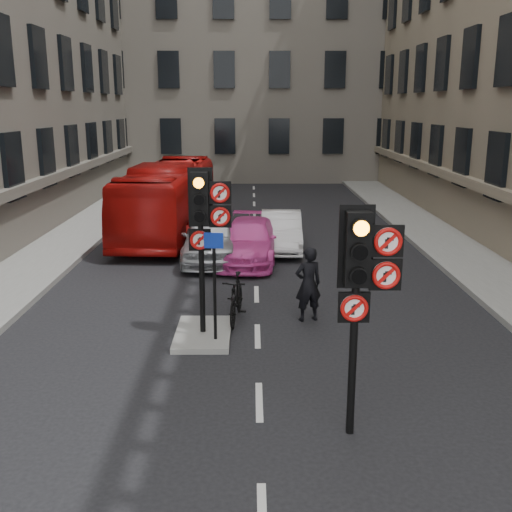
{
  "coord_description": "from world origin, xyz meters",
  "views": [
    {
      "loc": [
        -0.12,
        -7.36,
        4.98
      ],
      "look_at": [
        -0.06,
        1.97,
        2.6
      ],
      "focal_mm": 42.0,
      "sensor_mm": 36.0,
      "label": 1
    }
  ],
  "objects_px": {
    "car_pink": "(249,241)",
    "motorcycle": "(236,298)",
    "info_sign": "(214,271)",
    "motorcyclist": "(308,284)",
    "signal_near": "(362,274)",
    "car_white": "(281,231)",
    "car_silver": "(211,237)",
    "bus_red": "(169,198)",
    "signal_far": "(204,216)"
  },
  "relations": [
    {
      "from": "car_silver",
      "to": "bus_red",
      "type": "bearing_deg",
      "value": 112.64
    },
    {
      "from": "car_pink",
      "to": "motorcyclist",
      "type": "height_order",
      "value": "motorcyclist"
    },
    {
      "from": "car_pink",
      "to": "bus_red",
      "type": "height_order",
      "value": "bus_red"
    },
    {
      "from": "car_silver",
      "to": "info_sign",
      "type": "distance_m",
      "value": 7.19
    },
    {
      "from": "motorcycle",
      "to": "motorcyclist",
      "type": "distance_m",
      "value": 1.72
    },
    {
      "from": "car_pink",
      "to": "bus_red",
      "type": "bearing_deg",
      "value": 132.05
    },
    {
      "from": "motorcycle",
      "to": "info_sign",
      "type": "distance_m",
      "value": 1.85
    },
    {
      "from": "bus_red",
      "to": "info_sign",
      "type": "xyz_separation_m",
      "value": [
        2.47,
        -11.34,
        0.23
      ]
    },
    {
      "from": "car_white",
      "to": "motorcyclist",
      "type": "distance_m",
      "value": 7.14
    },
    {
      "from": "signal_near",
      "to": "car_pink",
      "type": "xyz_separation_m",
      "value": [
        -1.7,
        10.57,
        -1.92
      ]
    },
    {
      "from": "car_pink",
      "to": "motorcycle",
      "type": "height_order",
      "value": "car_pink"
    },
    {
      "from": "signal_near",
      "to": "car_silver",
      "type": "distance_m",
      "value": 11.21
    },
    {
      "from": "car_white",
      "to": "motorcycle",
      "type": "bearing_deg",
      "value": -99.15
    },
    {
      "from": "signal_near",
      "to": "motorcycle",
      "type": "distance_m",
      "value": 5.75
    },
    {
      "from": "signal_far",
      "to": "bus_red",
      "type": "relative_size",
      "value": 0.36
    },
    {
      "from": "car_silver",
      "to": "motorcycle",
      "type": "relative_size",
      "value": 2.42
    },
    {
      "from": "car_silver",
      "to": "car_white",
      "type": "bearing_deg",
      "value": 30.17
    },
    {
      "from": "signal_near",
      "to": "signal_far",
      "type": "xyz_separation_m",
      "value": [
        -2.6,
        4.0,
        0.12
      ]
    },
    {
      "from": "signal_near",
      "to": "info_sign",
      "type": "height_order",
      "value": "signal_near"
    },
    {
      "from": "car_silver",
      "to": "car_pink",
      "type": "xyz_separation_m",
      "value": [
        1.25,
        -0.09,
        -0.1
      ]
    },
    {
      "from": "car_white",
      "to": "car_pink",
      "type": "bearing_deg",
      "value": -123.69
    },
    {
      "from": "car_silver",
      "to": "car_pink",
      "type": "relative_size",
      "value": 0.98
    },
    {
      "from": "car_silver",
      "to": "car_white",
      "type": "xyz_separation_m",
      "value": [
        2.37,
        1.47,
        -0.1
      ]
    },
    {
      "from": "signal_near",
      "to": "car_pink",
      "type": "height_order",
      "value": "signal_near"
    },
    {
      "from": "car_white",
      "to": "motorcyclist",
      "type": "height_order",
      "value": "motorcyclist"
    },
    {
      "from": "info_sign",
      "to": "car_silver",
      "type": "bearing_deg",
      "value": 101.72
    },
    {
      "from": "car_white",
      "to": "motorcycle",
      "type": "height_order",
      "value": "car_white"
    },
    {
      "from": "info_sign",
      "to": "bus_red",
      "type": "bearing_deg",
      "value": 109.49
    },
    {
      "from": "signal_far",
      "to": "car_silver",
      "type": "xyz_separation_m",
      "value": [
        -0.35,
        6.66,
        -1.95
      ]
    },
    {
      "from": "car_white",
      "to": "motorcycle",
      "type": "relative_size",
      "value": 2.17
    },
    {
      "from": "signal_near",
      "to": "signal_far",
      "type": "distance_m",
      "value": 4.77
    },
    {
      "from": "motorcycle",
      "to": "info_sign",
      "type": "height_order",
      "value": "info_sign"
    },
    {
      "from": "car_white",
      "to": "bus_red",
      "type": "distance_m",
      "value": 5.14
    },
    {
      "from": "car_pink",
      "to": "info_sign",
      "type": "xyz_separation_m",
      "value": [
        -0.68,
        -7.02,
        0.96
      ]
    },
    {
      "from": "bus_red",
      "to": "motorcycle",
      "type": "xyz_separation_m",
      "value": [
        2.88,
        -9.88,
        -0.84
      ]
    },
    {
      "from": "signal_far",
      "to": "car_white",
      "type": "bearing_deg",
      "value": 76.07
    },
    {
      "from": "car_pink",
      "to": "motorcyclist",
      "type": "distance_m",
      "value": 5.75
    },
    {
      "from": "signal_far",
      "to": "car_pink",
      "type": "xyz_separation_m",
      "value": [
        0.9,
        6.57,
        -2.04
      ]
    },
    {
      "from": "bus_red",
      "to": "motorcyclist",
      "type": "relative_size",
      "value": 5.59
    },
    {
      "from": "signal_near",
      "to": "bus_red",
      "type": "height_order",
      "value": "signal_near"
    },
    {
      "from": "car_silver",
      "to": "motorcyclist",
      "type": "xyz_separation_m",
      "value": [
        2.66,
        -5.66,
        0.14
      ]
    },
    {
      "from": "signal_near",
      "to": "motorcycle",
      "type": "relative_size",
      "value": 1.95
    },
    {
      "from": "car_white",
      "to": "car_silver",
      "type": "bearing_deg",
      "value": -146.23
    },
    {
      "from": "signal_near",
      "to": "car_white",
      "type": "height_order",
      "value": "signal_near"
    },
    {
      "from": "signal_near",
      "to": "car_silver",
      "type": "relative_size",
      "value": 0.8
    },
    {
      "from": "car_silver",
      "to": "car_pink",
      "type": "height_order",
      "value": "car_silver"
    },
    {
      "from": "car_silver",
      "to": "info_sign",
      "type": "bearing_deg",
      "value": -87.13
    },
    {
      "from": "car_white",
      "to": "bus_red",
      "type": "relative_size",
      "value": 0.4
    },
    {
      "from": "motorcyclist",
      "to": "motorcycle",
      "type": "bearing_deg",
      "value": -17.45
    },
    {
      "from": "motorcyclist",
      "to": "info_sign",
      "type": "xyz_separation_m",
      "value": [
        -2.09,
        -1.46,
        0.73
      ]
    }
  ]
}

